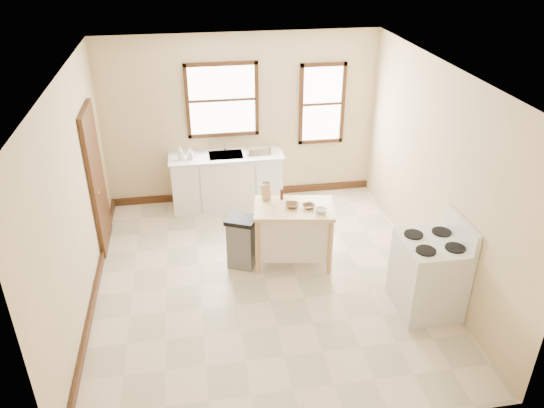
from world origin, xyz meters
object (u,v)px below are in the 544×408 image
(bowl_c, at_px, (321,210))
(trash_bin, at_px, (242,242))
(kitchen_island, at_px, (293,234))
(knife_block, at_px, (266,192))
(soap_bottle_b, at_px, (190,154))
(soap_bottle_a, at_px, (180,153))
(dish_rack, at_px, (259,150))
(pepper_grinder, at_px, (282,194))
(bowl_a, at_px, (292,205))
(bowl_b, at_px, (309,206))
(gas_stove, at_px, (430,266))

(bowl_c, height_order, trash_bin, bowl_c)
(kitchen_island, xyz_separation_m, knife_block, (-0.34, 0.29, 0.54))
(kitchen_island, bearing_deg, trash_bin, -171.73)
(soap_bottle_b, bearing_deg, soap_bottle_a, -167.14)
(dish_rack, distance_m, pepper_grinder, 1.57)
(pepper_grinder, xyz_separation_m, trash_bin, (-0.60, -0.23, -0.58))
(bowl_a, bearing_deg, trash_bin, 178.83)
(bowl_a, xyz_separation_m, bowl_b, (0.22, -0.06, -0.00))
(soap_bottle_a, relative_size, bowl_a, 1.18)
(knife_block, distance_m, bowl_c, 0.83)
(soap_bottle_a, distance_m, gas_stove, 4.21)
(soap_bottle_a, bearing_deg, soap_bottle_b, 4.01)
(kitchen_island, xyz_separation_m, trash_bin, (-0.72, 0.02, -0.06))
(pepper_grinder, xyz_separation_m, bowl_c, (0.45, -0.44, -0.05))
(kitchen_island, height_order, bowl_c, bowl_c)
(gas_stove, bearing_deg, bowl_c, 136.11)
(bowl_a, bearing_deg, bowl_c, -30.11)
(pepper_grinder, height_order, bowl_a, pepper_grinder)
(bowl_c, bearing_deg, dish_rack, 105.19)
(bowl_c, xyz_separation_m, trash_bin, (-1.05, 0.22, -0.52))
(knife_block, xyz_separation_m, bowl_c, (0.66, -0.49, -0.08))
(soap_bottle_b, height_order, kitchen_island, soap_bottle_b)
(bowl_c, bearing_deg, soap_bottle_b, 130.04)
(pepper_grinder, xyz_separation_m, bowl_a, (0.10, -0.24, -0.05))
(dish_rack, bearing_deg, knife_block, -93.05)
(bowl_b, xyz_separation_m, bowl_c, (0.13, -0.14, 0.00))
(knife_block, distance_m, bowl_a, 0.43)
(soap_bottle_a, xyz_separation_m, bowl_c, (1.81, -1.96, -0.13))
(soap_bottle_a, xyz_separation_m, gas_stove, (2.91, -3.02, -0.41))
(soap_bottle_a, height_order, gas_stove, gas_stove)
(kitchen_island, height_order, gas_stove, gas_stove)
(bowl_b, bearing_deg, bowl_c, -47.64)
(soap_bottle_b, distance_m, bowl_a, 2.19)
(soap_bottle_b, bearing_deg, knife_block, -45.04)
(kitchen_island, distance_m, trash_bin, 0.72)
(soap_bottle_a, distance_m, bowl_c, 2.67)
(soap_bottle_a, bearing_deg, dish_rack, 4.76)
(soap_bottle_b, bearing_deg, bowl_a, -42.37)
(kitchen_island, relative_size, knife_block, 5.38)
(soap_bottle_b, relative_size, kitchen_island, 0.17)
(bowl_c, relative_size, gas_stove, 0.13)
(kitchen_island, relative_size, bowl_c, 6.81)
(dish_rack, bearing_deg, soap_bottle_b, -176.16)
(knife_block, xyz_separation_m, trash_bin, (-0.38, -0.27, -0.60))
(trash_bin, bearing_deg, kitchen_island, 23.65)
(soap_bottle_b, xyz_separation_m, dish_rack, (1.11, 0.05, -0.04))
(dish_rack, distance_m, bowl_c, 2.09)
(soap_bottle_a, bearing_deg, pepper_grinder, -45.75)
(kitchen_island, relative_size, pepper_grinder, 7.17)
(dish_rack, height_order, bowl_b, dish_rack)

